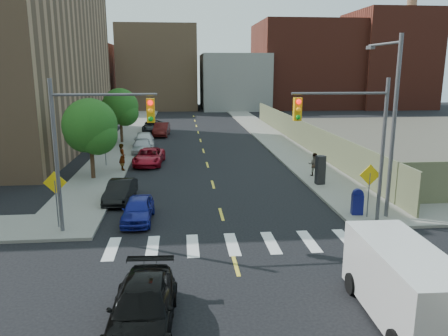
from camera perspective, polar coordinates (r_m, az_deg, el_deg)
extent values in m
plane|color=black|center=(15.51, 2.47, -15.64)|extent=(160.00, 160.00, 0.00)
cube|color=gray|center=(55.78, -11.55, 5.06)|extent=(3.50, 73.00, 0.15)
cube|color=gray|center=(56.32, 4.40, 5.35)|extent=(3.50, 73.00, 0.15)
cube|color=#696A4A|center=(43.51, 9.91, 4.55)|extent=(0.12, 44.00, 2.50)
cube|color=#592319|center=(85.87, -19.48, 11.21)|extent=(14.00, 18.00, 12.00)
cube|color=#8C6B4C|center=(85.59, -8.52, 12.79)|extent=(14.00, 16.00, 15.00)
cube|color=gray|center=(84.12, 1.23, 11.23)|extent=(12.00, 16.00, 10.00)
cube|color=#592319|center=(88.79, 10.32, 13.05)|extent=(18.00, 18.00, 16.00)
cube|color=#592319|center=(92.58, 20.53, 13.06)|extent=(14.00, 16.00, 18.00)
cylinder|color=#8C6B4C|center=(94.59, 23.04, 15.88)|extent=(1.80, 1.80, 28.00)
cylinder|color=#59595E|center=(20.63, -21.05, 1.10)|extent=(0.18, 0.18, 7.00)
cylinder|color=#59595E|center=(19.79, -15.34, 9.23)|extent=(4.50, 0.12, 0.12)
cube|color=#E5A50C|center=(19.62, -9.55, 7.42)|extent=(0.35, 0.30, 1.05)
cylinder|color=#59595E|center=(22.02, 19.98, 1.88)|extent=(0.18, 0.18, 7.00)
cylinder|color=#59595E|center=(20.81, 14.90, 9.41)|extent=(4.50, 0.12, 0.12)
cube|color=#E5A50C|center=(20.27, 9.57, 7.59)|extent=(0.35, 0.30, 1.05)
cylinder|color=#59595E|center=(22.62, 21.25, 4.62)|extent=(0.20, 0.20, 9.00)
cylinder|color=#59595E|center=(23.99, 20.20, 14.97)|extent=(0.12, 3.50, 0.12)
cube|color=#59595E|center=(25.44, 18.59, 14.70)|extent=(0.25, 0.60, 0.18)
cylinder|color=#59595E|center=(21.73, -20.98, -4.60)|extent=(0.06, 0.06, 2.40)
cube|color=yellow|center=(21.44, -21.22, -1.79)|extent=(1.06, 0.04, 1.06)
cylinder|color=#59595E|center=(22.85, 18.33, -3.55)|extent=(0.06, 0.06, 2.40)
cube|color=yellow|center=(22.58, 18.53, -0.87)|extent=(1.06, 0.04, 1.06)
cylinder|color=#59595E|center=(34.55, -15.23, 2.07)|extent=(0.06, 0.06, 2.40)
cube|color=yellow|center=(34.37, -15.34, 3.87)|extent=(1.06, 0.04, 1.06)
cylinder|color=#332114|center=(30.71, -16.81, 0.89)|extent=(0.28, 0.28, 2.64)
sphere|color=#154513|center=(30.32, -17.11, 5.33)|extent=(3.60, 3.60, 3.60)
sphere|color=#154513|center=(30.02, -16.21, 4.15)|extent=(2.64, 2.64, 2.64)
sphere|color=#154513|center=(30.85, -17.64, 4.62)|extent=(2.88, 2.88, 2.88)
cylinder|color=#332114|center=(45.31, -13.25, 4.81)|extent=(0.28, 0.28, 2.64)
sphere|color=#154513|center=(45.05, -13.41, 7.83)|extent=(3.60, 3.60, 3.60)
sphere|color=#154513|center=(44.74, -12.78, 7.06)|extent=(2.64, 2.64, 2.64)
sphere|color=#154513|center=(45.53, -13.82, 7.33)|extent=(2.88, 2.88, 2.88)
imported|color=navy|center=(22.04, -11.18, -5.34)|extent=(1.54, 3.62, 1.22)
imported|color=black|center=(25.48, -13.38, -2.95)|extent=(1.64, 3.82, 1.22)
imported|color=#A61023|center=(34.79, -9.76, 1.47)|extent=(2.47, 4.74, 1.28)
imported|color=#B2B5BB|center=(39.52, -10.66, 2.76)|extent=(1.93, 4.35, 1.24)
imported|color=silver|center=(41.93, -10.39, 3.58)|extent=(2.15, 4.76, 1.58)
imported|color=#3F0D0C|center=(49.59, -8.16, 5.01)|extent=(1.86, 4.57, 1.48)
imported|color=black|center=(52.85, -9.27, 5.40)|extent=(2.40, 5.00, 1.38)
imported|color=black|center=(13.41, -10.59, -17.54)|extent=(2.07, 4.65, 1.32)
cube|color=silver|center=(14.42, 22.39, -13.66)|extent=(2.06, 5.04, 2.11)
cube|color=black|center=(15.88, 19.43, -9.78)|extent=(1.81, 1.20, 0.86)
cylinder|color=black|center=(15.78, 16.39, -14.30)|extent=(0.29, 0.74, 0.73)
cylinder|color=black|center=(16.47, 22.52, -13.58)|extent=(0.29, 0.74, 0.73)
cube|color=navy|center=(23.24, 17.00, -4.56)|extent=(0.59, 0.48, 1.04)
cylinder|color=navy|center=(23.09, 17.09, -3.27)|extent=(0.56, 0.32, 0.53)
cube|color=black|center=(28.56, 12.47, -0.24)|extent=(0.61, 0.52, 1.85)
imported|color=gray|center=(32.59, -13.14, 1.42)|extent=(0.69, 0.83, 1.95)
imported|color=gray|center=(30.74, 11.64, 0.47)|extent=(0.92, 0.81, 1.59)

